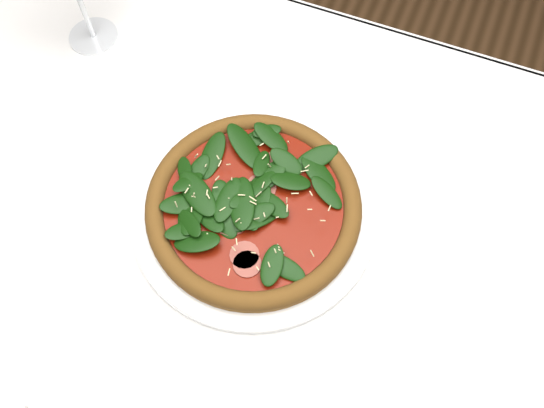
% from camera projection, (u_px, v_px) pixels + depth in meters
% --- Properties ---
extents(ground, '(6.00, 6.00, 0.00)m').
position_uv_depth(ground, '(284.00, 368.00, 1.44)').
color(ground, brown).
rests_on(ground, ground).
extents(dining_table, '(1.21, 0.81, 0.75)m').
position_uv_depth(dining_table, '(292.00, 277.00, 0.86)').
color(dining_table, silver).
rests_on(dining_table, ground).
extents(plate, '(0.32, 0.32, 0.01)m').
position_uv_depth(plate, '(254.00, 211.00, 0.79)').
color(plate, silver).
rests_on(plate, dining_table).
extents(pizza, '(0.32, 0.32, 0.04)m').
position_uv_depth(pizza, '(253.00, 205.00, 0.77)').
color(pizza, olive).
rests_on(pizza, plate).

